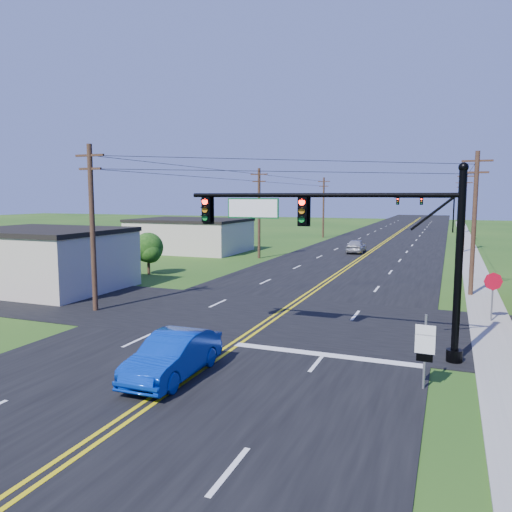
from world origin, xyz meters
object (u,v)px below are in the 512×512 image
at_px(route_sign, 425,346).
at_px(stop_sign, 493,287).
at_px(blue_car, 173,356).
at_px(signal_mast_far, 427,206).
at_px(signal_mast_main, 340,234).

distance_m(route_sign, stop_sign, 10.73).
relative_size(blue_car, stop_sign, 1.85).
height_order(signal_mast_far, route_sign, signal_mast_far).
height_order(signal_mast_far, blue_car, signal_mast_far).
distance_m(blue_car, stop_sign, 16.49).
xyz_separation_m(signal_mast_main, route_sign, (3.52, -3.25, -3.29)).
bearing_deg(stop_sign, route_sign, -117.82).
bearing_deg(stop_sign, signal_mast_main, -144.34).
xyz_separation_m(signal_mast_main, blue_car, (-4.60, -5.28, -3.98)).
xyz_separation_m(signal_mast_far, stop_sign, (6.10, -64.87, -2.73)).
height_order(signal_mast_far, stop_sign, signal_mast_far).
xyz_separation_m(blue_car, route_sign, (8.12, 2.03, 0.69)).
bearing_deg(signal_mast_main, blue_car, -131.05).
relative_size(signal_mast_far, route_sign, 4.39).
distance_m(signal_mast_main, route_sign, 5.81).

